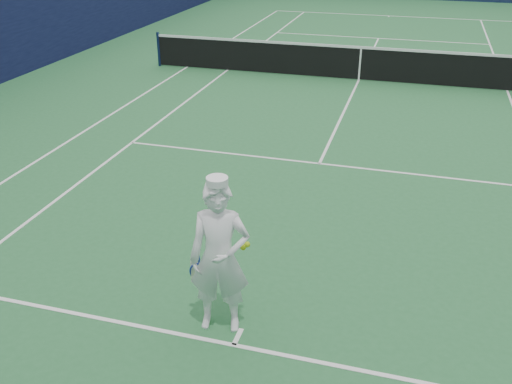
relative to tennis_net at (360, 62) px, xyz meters
The scene contains 5 objects.
ground 0.55m from the tennis_net, ahead, with size 80.00×80.00×0.00m, color #266536.
court_markings 0.55m from the tennis_net, ahead, with size 11.03×23.83×0.01m.
windscreen_fence 1.45m from the tennis_net, ahead, with size 20.12×36.12×4.00m.
tennis_net is the anchor object (origin of this frame).
tennis_player 11.58m from the tennis_net, 91.27° to the right, with size 0.85×0.59×1.98m.
Camera 1 is at (1.67, -16.74, 4.53)m, focal length 40.00 mm.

